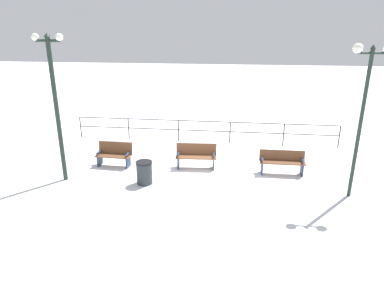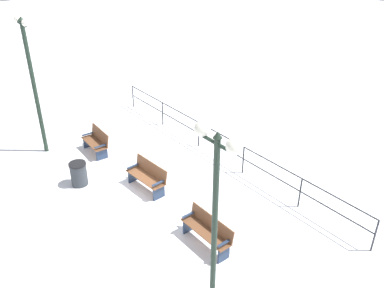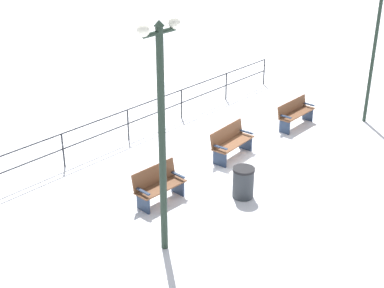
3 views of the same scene
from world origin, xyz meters
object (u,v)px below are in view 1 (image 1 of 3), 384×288
at_px(bench_nearest, 114,154).
at_px(trash_bin, 144,172).
at_px(bench_third, 282,161).
at_px(bench_second, 196,156).
at_px(lamppost_near, 55,94).
at_px(lamppost_middle, 366,91).

distance_m(bench_nearest, trash_bin, 2.18).
bearing_deg(bench_third, bench_second, -93.54).
relative_size(bench_second, trash_bin, 1.95).
height_order(bench_nearest, trash_bin, bench_nearest).
bearing_deg(trash_bin, lamppost_near, -89.13).
bearing_deg(bench_second, bench_third, 82.91).
bearing_deg(bench_third, trash_bin, -73.44).
xyz_separation_m(bench_second, bench_third, (0.17, 3.26, -0.01)).
xyz_separation_m(bench_nearest, bench_third, (-0.05, 6.50, 0.01)).
bearing_deg(bench_nearest, bench_second, 96.32).
bearing_deg(bench_third, lamppost_middle, 51.43).
bearing_deg(bench_second, lamppost_near, -73.52).
distance_m(bench_third, lamppost_middle, 3.89).
bearing_deg(trash_bin, bench_nearest, -132.21).
xyz_separation_m(bench_third, trash_bin, (1.51, -4.89, -0.07)).
bearing_deg(lamppost_middle, trash_bin, -90.37).
bearing_deg(bench_second, trash_bin, -48.37).
distance_m(bench_second, bench_third, 3.26).
bearing_deg(lamppost_near, trash_bin, 90.87).
relative_size(bench_second, bench_third, 0.96).
relative_size(bench_third, lamppost_near, 0.33).
relative_size(bench_nearest, bench_second, 0.88).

